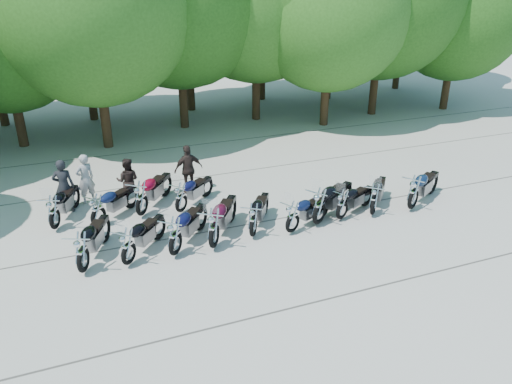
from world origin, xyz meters
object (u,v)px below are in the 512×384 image
object	(u,v)px
motorcycle_10	(53,211)
rider_1	(128,181)
rider_3	(85,179)
motorcycle_5	(293,216)
motorcycle_11	(97,209)
motorcycle_8	(374,198)
motorcycle_13	(181,197)
motorcycle_1	(128,245)
motorcycle_6	(319,205)
motorcycle_12	(141,197)
motorcycle_2	(175,235)
rider_2	(189,169)
motorcycle_7	(342,204)
rider_0	(64,186)
motorcycle_9	(414,191)
motorcycle_4	(253,219)
motorcycle_0	(82,251)
motorcycle_3	(214,227)

from	to	relation	value
motorcycle_10	rider_1	xyz separation A→B (m)	(2.48, 1.23, 0.17)
motorcycle_10	rider_3	bearing A→B (deg)	-98.67
motorcycle_5	motorcycle_11	xyz separation A→B (m)	(-5.54, 2.67, 0.02)
motorcycle_8	motorcycle_13	bearing A→B (deg)	20.33
motorcycle_1	motorcycle_6	bearing A→B (deg)	-137.11
motorcycle_5	motorcycle_12	bearing A→B (deg)	29.45
motorcycle_2	rider_1	bearing A→B (deg)	-41.25
motorcycle_8	rider_2	xyz separation A→B (m)	(-5.20, 4.14, 0.28)
rider_3	motorcycle_7	bearing A→B (deg)	127.32
motorcycle_2	motorcycle_1	bearing A→B (deg)	40.19
rider_0	rider_2	size ratio (longest dim) A/B	1.03
motorcycle_9	motorcycle_10	bearing A→B (deg)	44.90
rider_1	rider_3	world-z (taller)	rider_3
motorcycle_4	rider_2	xyz separation A→B (m)	(-0.95, 4.07, 0.28)
motorcycle_4	rider_3	size ratio (longest dim) A/B	1.25
motorcycle_2	motorcycle_5	size ratio (longest dim) A/B	1.13
rider_2	rider_3	xyz separation A→B (m)	(-3.56, 0.45, -0.02)
rider_1	rider_3	bearing A→B (deg)	-2.83
motorcycle_11	rider_2	distance (m)	3.76
motorcycle_2	motorcycle_4	xyz separation A→B (m)	(2.46, 0.23, -0.06)
motorcycle_1	motorcycle_9	bearing A→B (deg)	-138.99
motorcycle_6	motorcycle_9	bearing A→B (deg)	-125.89
rider_1	rider_3	distance (m)	1.48
motorcycle_5	rider_3	distance (m)	7.44
motorcycle_0	motorcycle_11	xyz separation A→B (m)	(0.63, 2.62, -0.05)
motorcycle_0	rider_2	distance (m)	5.85
motorcycle_11	rider_2	size ratio (longest dim) A/B	1.23
motorcycle_4	rider_1	size ratio (longest dim) A/B	1.35
motorcycle_6	rider_2	distance (m)	5.20
motorcycle_7	rider_3	world-z (taller)	rider_3
motorcycle_0	rider_3	xyz separation A→B (m)	(0.46, 4.70, 0.21)
rider_1	motorcycle_3	bearing A→B (deg)	133.01
motorcycle_3	motorcycle_13	size ratio (longest dim) A/B	1.17
motorcycle_2	rider_2	world-z (taller)	rider_2
motorcycle_11	rider_0	size ratio (longest dim) A/B	1.19
rider_3	motorcycle_5	bearing A→B (deg)	118.22
motorcycle_9	rider_1	size ratio (longest dim) A/B	1.52
motorcycle_2	motorcycle_8	xyz separation A→B (m)	(6.71, 0.15, -0.05)
motorcycle_1	motorcycle_10	world-z (taller)	motorcycle_10
motorcycle_0	motorcycle_10	size ratio (longest dim) A/B	1.05
motorcycle_13	rider_0	bearing A→B (deg)	24.97
motorcycle_2	motorcycle_4	bearing A→B (deg)	-135.26
motorcycle_2	rider_3	bearing A→B (deg)	-27.18
motorcycle_0	motorcycle_9	world-z (taller)	motorcycle_9
motorcycle_3	rider_2	xyz separation A→B (m)	(0.37, 4.30, 0.19)
motorcycle_2	motorcycle_10	xyz separation A→B (m)	(-3.16, 2.95, -0.03)
motorcycle_1	motorcycle_7	size ratio (longest dim) A/B	1.06
rider_0	motorcycle_9	bearing A→B (deg)	167.37
motorcycle_2	motorcycle_13	size ratio (longest dim) A/B	1.11
motorcycle_0	rider_0	xyz separation A→B (m)	(-0.27, 4.20, 0.25)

